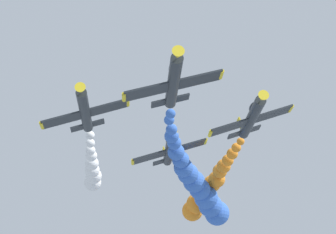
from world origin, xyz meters
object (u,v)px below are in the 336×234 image
object	(u,v)px
airplane_lead	(173,81)
airplane_right_inner	(85,110)
airplane_left_outer	(170,149)
airplane_left_inner	(252,117)

from	to	relation	value
airplane_lead	airplane_right_inner	size ratio (longest dim) A/B	1.00
airplane_left_outer	airplane_left_inner	bearing A→B (deg)	128.97
airplane_lead	airplane_left_inner	distance (m)	11.75
airplane_lead	airplane_left_inner	xyz separation A→B (m)	(-8.71, -7.88, 0.06)
airplane_right_inner	airplane_left_outer	xyz separation A→B (m)	(-9.37, -9.28, -0.68)
airplane_lead	airplane_left_outer	distance (m)	17.70
airplane_right_inner	airplane_left_outer	world-z (taller)	airplane_right_inner
airplane_left_outer	airplane_lead	bearing A→B (deg)	87.46
airplane_left_inner	airplane_right_inner	distance (m)	17.32
airplane_left_inner	airplane_left_outer	bearing A→B (deg)	-51.03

